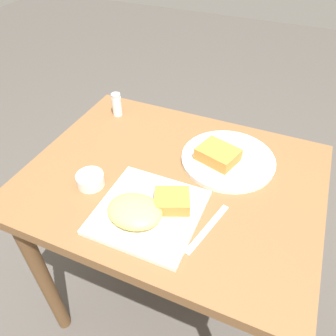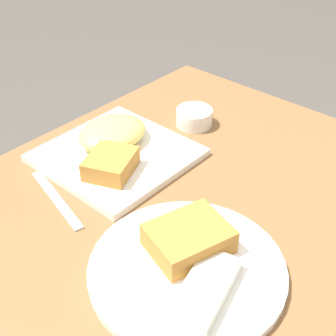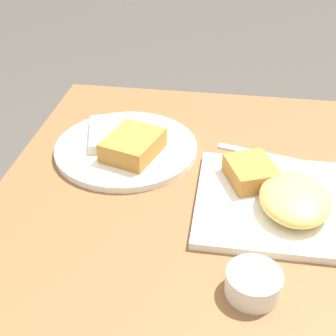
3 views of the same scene
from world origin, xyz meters
The scene contains 5 objects.
dining_table centered at (0.00, 0.00, 0.65)m, with size 0.87×0.68×0.76m.
plate_square_near centered at (0.00, -0.17, 0.78)m, with size 0.26×0.26×0.06m.
plate_oval_far centered at (0.13, 0.13, 0.78)m, with size 0.29×0.29×0.05m.
sauce_ramekin centered at (-0.20, -0.13, 0.78)m, with size 0.08×0.08×0.04m.
butter_knife centered at (0.16, -0.15, 0.76)m, with size 0.06×0.18×0.00m.
Camera 2 is at (0.50, 0.42, 1.29)m, focal length 50.00 mm.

